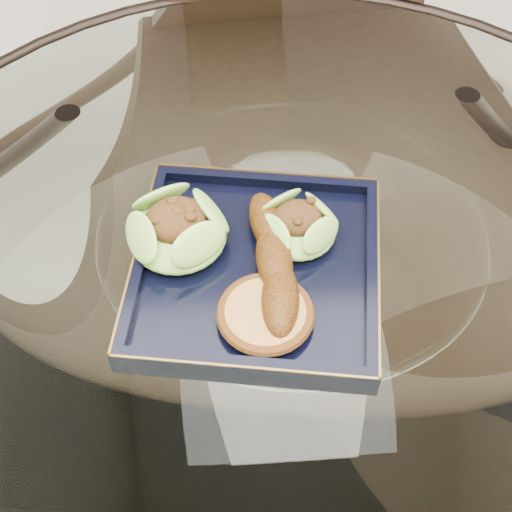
{
  "coord_description": "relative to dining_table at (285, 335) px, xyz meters",
  "views": [
    {
      "loc": [
        -0.07,
        -0.5,
        1.41
      ],
      "look_at": [
        -0.04,
        -0.02,
        0.8
      ],
      "focal_mm": 50.0,
      "sensor_mm": 36.0,
      "label": 1
    }
  ],
  "objects": [
    {
      "name": "roasted_plantain",
      "position": [
        -0.02,
        -0.03,
        0.2
      ],
      "size": [
        0.05,
        0.19,
        0.04
      ],
      "primitive_type": "ellipsoid",
      "rotation": [
        0.0,
        0.0,
        1.61
      ],
      "color": "#63330A",
      "rests_on": "navy_plate"
    },
    {
      "name": "crumb_patty",
      "position": [
        -0.04,
        -0.09,
        0.19
      ],
      "size": [
        0.09,
        0.09,
        0.02
      ],
      "primitive_type": "cylinder",
      "rotation": [
        0.0,
        0.0,
        0.01
      ],
      "color": "#C07D40",
      "rests_on": "navy_plate"
    },
    {
      "name": "ground",
      "position": [
        0.0,
        0.0,
        -0.6
      ],
      "size": [
        4.0,
        4.0,
        0.0
      ],
      "primitive_type": "plane",
      "color": "beige",
      "rests_on": "ground"
    },
    {
      "name": "lettuce_wrap_right",
      "position": [
        0.01,
        0.02,
        0.2
      ],
      "size": [
        0.1,
        0.1,
        0.03
      ],
      "primitive_type": "ellipsoid",
      "rotation": [
        0.0,
        0.0,
        0.19
      ],
      "color": "olive",
      "rests_on": "navy_plate"
    },
    {
      "name": "dining_chair",
      "position": [
        0.08,
        0.43,
        -0.01
      ],
      "size": [
        0.48,
        0.48,
        1.04
      ],
      "rotation": [
        0.0,
        0.0,
        0.07
      ],
      "color": "black",
      "rests_on": "ground"
    },
    {
      "name": "lettuce_wrap_left",
      "position": [
        -0.13,
        0.02,
        0.2
      ],
      "size": [
        0.12,
        0.12,
        0.04
      ],
      "primitive_type": "ellipsoid",
      "rotation": [
        0.0,
        0.0,
        0.07
      ],
      "color": "olive",
      "rests_on": "navy_plate"
    },
    {
      "name": "dining_table",
      "position": [
        0.0,
        0.0,
        0.0
      ],
      "size": [
        1.13,
        1.13,
        0.77
      ],
      "color": "white",
      "rests_on": "ground"
    },
    {
      "name": "navy_plate",
      "position": [
        -0.04,
        -0.02,
        0.17
      ],
      "size": [
        0.31,
        0.31,
        0.02
      ],
      "primitive_type": "cube",
      "rotation": [
        0.0,
        0.0,
        -0.17
      ],
      "color": "black",
      "rests_on": "dining_table"
    }
  ]
}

